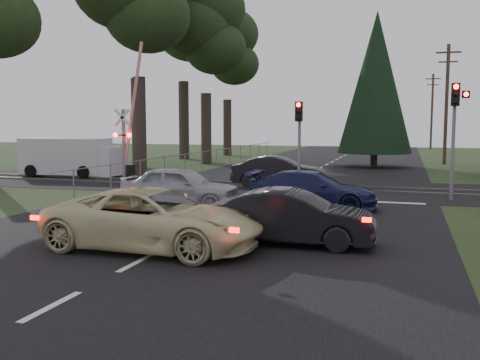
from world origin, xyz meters
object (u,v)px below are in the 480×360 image
at_px(traffic_signal_center, 299,130).
at_px(utility_pole_far, 432,110).
at_px(crossing_signal, 128,145).
at_px(dark_hatchback, 292,218).
at_px(dark_car_far, 279,172).
at_px(blue_sedan, 312,190).
at_px(white_van, 73,157).
at_px(silver_car, 181,187).
at_px(cream_coupe, 154,219).
at_px(utility_pole_mid, 447,102).
at_px(traffic_signal_right, 456,118).

distance_m(traffic_signal_center, utility_pole_far, 44.99).
xyz_separation_m(crossing_signal, dark_hatchback, (10.23, -9.91, -1.35)).
bearing_deg(dark_car_far, blue_sedan, -161.35).
bearing_deg(traffic_signal_center, dark_car_far, 133.55).
bearing_deg(dark_car_far, white_van, 77.98).
relative_size(silver_car, blue_sedan, 0.94).
height_order(cream_coupe, white_van, white_van).
height_order(traffic_signal_center, utility_pole_far, utility_pole_far).
bearing_deg(dark_car_far, utility_pole_far, -16.47).
bearing_deg(silver_car, dark_car_far, -17.77).
height_order(utility_pole_mid, utility_pole_far, same).
height_order(cream_coupe, dark_car_far, cream_coupe).
relative_size(traffic_signal_right, dark_car_far, 1.03).
bearing_deg(cream_coupe, silver_car, 19.46).
distance_m(utility_pole_far, cream_coupe, 57.49).
distance_m(utility_pole_mid, dark_hatchback, 30.89).
bearing_deg(traffic_signal_center, silver_car, -118.84).
distance_m(traffic_signal_center, silver_car, 7.10).
relative_size(dark_hatchback, silver_car, 0.96).
bearing_deg(cream_coupe, dark_hatchback, -62.10).
height_order(cream_coupe, blue_sedan, cream_coupe).
distance_m(crossing_signal, traffic_signal_center, 8.36).
bearing_deg(white_van, dark_hatchback, -45.69).
bearing_deg(white_van, crossing_signal, -38.29).
bearing_deg(cream_coupe, blue_sedan, -18.04).
relative_size(utility_pole_far, dark_hatchback, 2.11).
bearing_deg(traffic_signal_right, cream_coupe, -124.77).
height_order(dark_car_far, white_van, white_van).
relative_size(traffic_signal_center, dark_car_far, 0.90).
height_order(traffic_signal_right, utility_pole_far, utility_pole_far).
xyz_separation_m(blue_sedan, white_van, (-15.49, 7.71, 0.45)).
height_order(traffic_signal_right, traffic_signal_center, traffic_signal_right).
relative_size(utility_pole_mid, white_van, 1.53).
bearing_deg(silver_car, cream_coupe, -163.95).
bearing_deg(dark_car_far, utility_pole_mid, -30.83).
bearing_deg(utility_pole_far, silver_car, -102.10).
bearing_deg(dark_hatchback, white_van, 48.05).
relative_size(utility_pole_far, silver_car, 2.02).
height_order(utility_pole_mid, blue_sedan, utility_pole_mid).
xyz_separation_m(crossing_signal, cream_coupe, (7.07, -11.47, -1.30)).
bearing_deg(utility_pole_mid, utility_pole_far, 90.00).
xyz_separation_m(utility_pole_far, dark_car_far, (-8.72, -43.03, -3.97)).
bearing_deg(traffic_signal_right, white_van, 168.82).
bearing_deg(white_van, cream_coupe, -55.05).
relative_size(utility_pole_mid, cream_coupe, 1.66).
height_order(traffic_signal_center, blue_sedan, traffic_signal_center).
relative_size(dark_car_far, white_van, 0.77).
bearing_deg(blue_sedan, traffic_signal_center, 18.27).
xyz_separation_m(silver_car, blue_sedan, (4.74, 1.11, -0.07)).
height_order(utility_pole_far, white_van, utility_pole_far).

